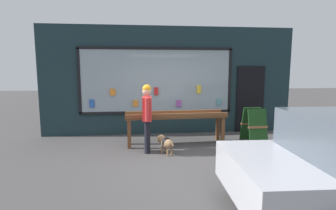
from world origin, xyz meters
name	(u,v)px	position (x,y,z in m)	size (l,w,h in m)	color
ground_plane	(183,158)	(0.00, 0.00, 0.00)	(40.00, 40.00, 0.00)	#474444
shopfront_facade	(170,81)	(0.01, 2.39, 1.64)	(7.77, 0.29, 3.29)	#192D33
display_table_main	(176,118)	(0.00, 1.08, 0.70)	(2.69, 0.65, 0.88)	brown
person_browsing	(147,113)	(-0.78, 0.49, 0.96)	(0.24, 0.66, 1.65)	black
small_dog	(166,142)	(-0.35, 0.32, 0.28)	(0.41, 0.57, 0.43)	#99724C
sandwich_board_sign	(254,125)	(2.13, 0.98, 0.49)	(0.55, 0.73, 0.95)	#193F19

